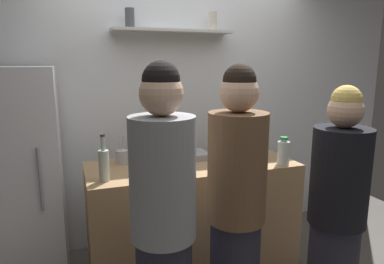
{
  "coord_description": "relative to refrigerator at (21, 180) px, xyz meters",
  "views": [
    {
      "loc": [
        -0.99,
        -1.94,
        1.71
      ],
      "look_at": [
        -0.13,
        0.51,
        1.19
      ],
      "focal_mm": 32.49,
      "sensor_mm": 36.0,
      "label": 1
    }
  ],
  "objects": [
    {
      "name": "wine_bottle_pale_glass",
      "position": [
        0.57,
        -0.52,
        0.21
      ],
      "size": [
        0.07,
        0.07,
        0.32
      ],
      "color": "#B2BFB2",
      "rests_on": "counter"
    },
    {
      "name": "baking_pan",
      "position": [
        1.26,
        -0.19,
        0.12
      ],
      "size": [
        0.34,
        0.24,
        0.05
      ],
      "primitive_type": "cube",
      "color": "gray",
      "rests_on": "counter"
    },
    {
      "name": "person_grey_hoodie",
      "position": [
        0.81,
        -1.15,
        0.01
      ],
      "size": [
        0.34,
        0.34,
        1.72
      ],
      "rotation": [
        0.0,
        0.0,
        5.88
      ],
      "color": "#262633",
      "rests_on": "ground"
    },
    {
      "name": "counter",
      "position": [
        1.25,
        -0.34,
        -0.37
      ],
      "size": [
        1.61,
        0.67,
        0.94
      ],
      "primitive_type": "cube",
      "color": "#9E7A51",
      "rests_on": "ground"
    },
    {
      "name": "person_blonde",
      "position": [
        1.88,
        -1.22,
        -0.06
      ],
      "size": [
        0.34,
        0.34,
        1.58
      ],
      "rotation": [
        0.0,
        0.0,
        4.75
      ],
      "color": "#262633",
      "rests_on": "ground"
    },
    {
      "name": "wine_bottle_amber_glass",
      "position": [
        0.9,
        -0.39,
        0.2
      ],
      "size": [
        0.07,
        0.07,
        0.27
      ],
      "color": "#472814",
      "rests_on": "counter"
    },
    {
      "name": "wine_bottle_green_glass",
      "position": [
        1.71,
        -0.13,
        0.22
      ],
      "size": [
        0.07,
        0.07,
        0.33
      ],
      "color": "#19471E",
      "rests_on": "counter"
    },
    {
      "name": "refrigerator",
      "position": [
        0.0,
        0.0,
        0.0
      ],
      "size": [
        0.59,
        0.6,
        1.68
      ],
      "color": "white",
      "rests_on": "ground"
    },
    {
      "name": "utensil_holder",
      "position": [
        0.74,
        -0.15,
        0.15
      ],
      "size": [
        0.1,
        0.1,
        0.22
      ],
      "color": "#B2B2B7",
      "rests_on": "counter"
    },
    {
      "name": "wine_bottle_dark_glass",
      "position": [
        1.85,
        -0.37,
        0.2
      ],
      "size": [
        0.08,
        0.08,
        0.28
      ],
      "color": "black",
      "rests_on": "counter"
    },
    {
      "name": "back_wall_assembly",
      "position": [
        1.38,
        0.4,
        0.46
      ],
      "size": [
        4.8,
        0.32,
        2.6
      ],
      "color": "white",
      "rests_on": "ground"
    },
    {
      "name": "person_brown_jacket",
      "position": [
        1.26,
        -1.08,
        0.01
      ],
      "size": [
        0.34,
        0.34,
        1.7
      ],
      "rotation": [
        0.0,
        0.0,
        3.41
      ],
      "color": "#262633",
      "rests_on": "ground"
    },
    {
      "name": "water_bottle_plastic",
      "position": [
        1.9,
        -0.6,
        0.19
      ],
      "size": [
        0.09,
        0.09,
        0.22
      ],
      "color": "silver",
      "rests_on": "counter"
    }
  ]
}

